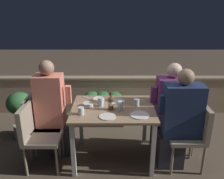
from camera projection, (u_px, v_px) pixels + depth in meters
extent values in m
plane|color=brown|center=(112.00, 157.00, 3.26)|extent=(16.00, 16.00, 0.00)
cube|color=tan|center=(112.00, 96.00, 4.52)|extent=(9.00, 0.14, 0.66)
cube|color=#9E8466|center=(112.00, 78.00, 4.40)|extent=(9.00, 0.18, 0.04)
cube|color=#937556|center=(112.00, 109.00, 3.00)|extent=(1.04, 0.84, 0.03)
cube|color=silver|center=(72.00, 151.00, 2.78)|extent=(0.05, 0.05, 0.72)
cube|color=silver|center=(152.00, 150.00, 2.79)|extent=(0.05, 0.05, 0.72)
cube|color=silver|center=(80.00, 121.00, 3.48)|extent=(0.05, 0.05, 0.72)
cube|color=silver|center=(144.00, 121.00, 3.48)|extent=(0.05, 0.05, 0.72)
cube|color=brown|center=(102.00, 115.00, 4.16)|extent=(0.71, 0.36, 0.28)
ellipsoid|color=#2D6633|center=(90.00, 101.00, 4.07)|extent=(0.32, 0.47, 0.30)
ellipsoid|color=#2D6633|center=(102.00, 101.00, 4.07)|extent=(0.32, 0.47, 0.30)
ellipsoid|color=#2D6633|center=(113.00, 101.00, 4.07)|extent=(0.32, 0.47, 0.30)
cube|color=gray|center=(43.00, 137.00, 2.94)|extent=(0.44, 0.44, 0.05)
cube|color=gray|center=(25.00, 121.00, 2.87)|extent=(0.06, 0.44, 0.40)
cylinder|color=#7F705B|center=(24.00, 162.00, 2.84)|extent=(0.03, 0.03, 0.40)
cylinder|color=#7F705B|center=(56.00, 162.00, 2.84)|extent=(0.03, 0.03, 0.40)
cylinder|color=#7F705B|center=(34.00, 144.00, 3.20)|extent=(0.03, 0.03, 0.40)
cylinder|color=#7F705B|center=(62.00, 144.00, 3.20)|extent=(0.03, 0.03, 0.40)
cube|color=gray|center=(46.00, 126.00, 3.22)|extent=(0.44, 0.44, 0.05)
cube|color=gray|center=(30.00, 111.00, 3.14)|extent=(0.06, 0.44, 0.40)
cylinder|color=#7F705B|center=(29.00, 148.00, 3.12)|extent=(0.03, 0.03, 0.40)
cylinder|color=#7F705B|center=(58.00, 148.00, 3.12)|extent=(0.03, 0.03, 0.40)
cylinder|color=#7F705B|center=(38.00, 133.00, 3.47)|extent=(0.03, 0.03, 0.40)
cylinder|color=#7F705B|center=(64.00, 133.00, 3.47)|extent=(0.03, 0.03, 0.40)
cube|color=#282833|center=(60.00, 139.00, 3.29)|extent=(0.25, 0.23, 0.45)
cube|color=#E07A66|center=(49.00, 101.00, 3.09)|extent=(0.36, 0.26, 0.69)
cube|color=#E07A66|center=(67.00, 95.00, 3.06)|extent=(0.07, 0.07, 0.24)
sphere|color=#99755B|center=(45.00, 68.00, 2.94)|extent=(0.19, 0.19, 0.19)
cube|color=gray|center=(184.00, 136.00, 2.97)|extent=(0.44, 0.44, 0.05)
cube|color=gray|center=(202.00, 120.00, 2.90)|extent=(0.06, 0.44, 0.40)
cylinder|color=#7F705B|center=(171.00, 160.00, 2.87)|extent=(0.03, 0.03, 0.40)
cylinder|color=#7F705B|center=(202.00, 160.00, 2.87)|extent=(0.03, 0.03, 0.40)
cylinder|color=#7F705B|center=(164.00, 143.00, 3.23)|extent=(0.03, 0.03, 0.40)
cylinder|color=#7F705B|center=(192.00, 143.00, 3.23)|extent=(0.03, 0.03, 0.40)
cube|color=#282833|center=(169.00, 150.00, 3.04)|extent=(0.32, 0.23, 0.45)
cube|color=navy|center=(181.00, 111.00, 2.85)|extent=(0.46, 0.26, 0.66)
cube|color=navy|center=(161.00, 105.00, 2.82)|extent=(0.07, 0.07, 0.24)
sphere|color=#99755B|center=(185.00, 77.00, 2.70)|extent=(0.19, 0.19, 0.19)
cube|color=gray|center=(174.00, 124.00, 3.27)|extent=(0.44, 0.44, 0.05)
cube|color=gray|center=(189.00, 109.00, 3.19)|extent=(0.06, 0.44, 0.40)
cylinder|color=#7F705B|center=(162.00, 146.00, 3.17)|extent=(0.03, 0.03, 0.40)
cylinder|color=#7F705B|center=(190.00, 146.00, 3.17)|extent=(0.03, 0.03, 0.40)
cylinder|color=#7F705B|center=(156.00, 131.00, 3.52)|extent=(0.03, 0.03, 0.40)
cylinder|color=#7F705B|center=(182.00, 131.00, 3.53)|extent=(0.03, 0.03, 0.40)
cube|color=#282833|center=(160.00, 136.00, 3.34)|extent=(0.28, 0.23, 0.45)
cube|color=#6B2D66|center=(171.00, 101.00, 3.15)|extent=(0.40, 0.26, 0.65)
cube|color=#6B2D66|center=(152.00, 95.00, 3.12)|extent=(0.07, 0.07, 0.24)
sphere|color=beige|center=(174.00, 70.00, 3.01)|extent=(0.19, 0.19, 0.19)
cylinder|color=brown|center=(110.00, 104.00, 2.92)|extent=(0.07, 0.07, 0.15)
cylinder|color=beige|center=(110.00, 103.00, 2.91)|extent=(0.07, 0.07, 0.05)
cone|color=brown|center=(110.00, 97.00, 2.89)|extent=(0.07, 0.07, 0.03)
cylinder|color=brown|center=(110.00, 94.00, 2.87)|extent=(0.03, 0.03, 0.06)
cylinder|color=silver|center=(139.00, 115.00, 2.79)|extent=(0.23, 0.23, 0.01)
cylinder|color=silver|center=(116.00, 101.00, 3.18)|extent=(0.21, 0.21, 0.01)
cylinder|color=silver|center=(106.00, 117.00, 2.75)|extent=(0.19, 0.19, 0.01)
cylinder|color=beige|center=(87.00, 105.00, 3.03)|extent=(0.14, 0.14, 0.05)
torus|color=beige|center=(87.00, 103.00, 3.02)|extent=(0.14, 0.14, 0.01)
cylinder|color=silver|center=(97.00, 100.00, 3.17)|extent=(0.15, 0.15, 0.05)
torus|color=silver|center=(97.00, 99.00, 3.16)|extent=(0.15, 0.15, 0.01)
cylinder|color=silver|center=(135.00, 102.00, 3.04)|extent=(0.07, 0.07, 0.09)
cylinder|color=silver|center=(119.00, 106.00, 2.91)|extent=(0.07, 0.07, 0.12)
cylinder|color=silver|center=(80.00, 111.00, 2.80)|extent=(0.07, 0.07, 0.09)
cylinder|color=silver|center=(100.00, 102.00, 3.02)|extent=(0.08, 0.08, 0.12)
cube|color=silver|center=(138.00, 99.00, 3.24)|extent=(0.16, 0.08, 0.01)
cube|color=silver|center=(86.00, 98.00, 3.28)|extent=(0.14, 0.13, 0.01)
cylinder|color=#B2A899|center=(22.00, 130.00, 3.73)|extent=(0.27, 0.27, 0.22)
cylinder|color=#47331E|center=(20.00, 118.00, 3.66)|extent=(0.03, 0.03, 0.20)
ellipsoid|color=#2D6633|center=(18.00, 103.00, 3.58)|extent=(0.38, 0.38, 0.34)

